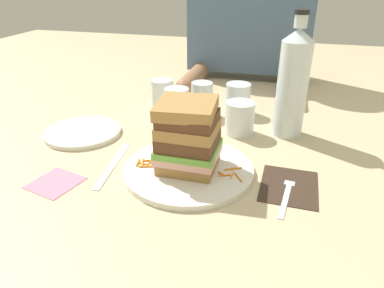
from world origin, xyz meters
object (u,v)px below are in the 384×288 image
at_px(napkin_pink, 55,183).
at_px(empty_tumbler_1, 177,106).
at_px(empty_tumbler_2, 238,99).
at_px(diner_across, 251,9).
at_px(fork, 288,190).
at_px(main_plate, 188,170).
at_px(empty_tumbler_3, 162,95).
at_px(knife, 112,166).
at_px(napkin_dark, 289,185).
at_px(side_plate, 83,132).
at_px(water_bottle, 293,83).
at_px(empty_tumbler_0, 202,99).
at_px(sandwich, 188,137).
at_px(juice_glass, 240,120).

bearing_deg(napkin_pink, empty_tumbler_1, 67.39).
height_order(empty_tumbler_2, diner_across, diner_across).
relative_size(fork, diner_across, 0.30).
height_order(main_plate, empty_tumbler_3, empty_tumbler_3).
bearing_deg(knife, fork, -0.11).
relative_size(napkin_dark, side_plate, 0.71).
relative_size(napkin_dark, diner_across, 0.24).
bearing_deg(water_bottle, diner_across, 108.97).
height_order(water_bottle, empty_tumbler_0, water_bottle).
xyz_separation_m(sandwich, empty_tumbler_0, (-0.05, 0.32, -0.03)).
distance_m(empty_tumbler_2, side_plate, 0.44).
distance_m(empty_tumbler_1, empty_tumbler_2, 0.19).
bearing_deg(diner_across, empty_tumbler_2, -86.58).
xyz_separation_m(sandwich, diner_across, (0.03, 0.73, 0.16)).
height_order(main_plate, empty_tumbler_0, empty_tumbler_0).
height_order(main_plate, knife, main_plate).
relative_size(knife, water_bottle, 0.67).
bearing_deg(empty_tumbler_0, sandwich, -81.28).
bearing_deg(diner_across, sandwich, -92.02).
height_order(empty_tumbler_3, napkin_pink, empty_tumbler_3).
bearing_deg(napkin_dark, side_plate, 168.26).
xyz_separation_m(sandwich, napkin_pink, (-0.24, -0.11, -0.08)).
xyz_separation_m(main_plate, empty_tumbler_1, (-0.10, 0.24, 0.04)).
height_order(juice_glass, empty_tumbler_2, empty_tumbler_2).
xyz_separation_m(knife, empty_tumbler_1, (0.07, 0.26, 0.05)).
distance_m(side_plate, napkin_pink, 0.23).
bearing_deg(sandwich, napkin_dark, 1.29).
height_order(fork, empty_tumbler_2, empty_tumbler_2).
relative_size(empty_tumbler_0, napkin_pink, 1.07).
bearing_deg(empty_tumbler_1, water_bottle, 1.65).
bearing_deg(napkin_pink, main_plate, 23.52).
height_order(main_plate, empty_tumbler_2, empty_tumbler_2).
relative_size(juice_glass, empty_tumbler_3, 0.90).
bearing_deg(sandwich, empty_tumbler_1, 112.20).
height_order(juice_glass, diner_across, diner_across).
distance_m(water_bottle, empty_tumbler_0, 0.26).
height_order(napkin_dark, fork, fork).
bearing_deg(fork, juice_glass, 118.17).
distance_m(sandwich, empty_tumbler_2, 0.36).
xyz_separation_m(napkin_pink, diner_across, (0.27, 0.83, 0.24)).
xyz_separation_m(knife, empty_tumbler_0, (0.12, 0.34, 0.05)).
bearing_deg(diner_across, water_bottle, -71.03).
relative_size(sandwich, diner_across, 0.26).
distance_m(fork, water_bottle, 0.30).
bearing_deg(knife, sandwich, 5.90).
relative_size(knife, empty_tumbler_2, 2.31).
relative_size(empty_tumbler_2, diner_across, 0.16).
bearing_deg(empty_tumbler_1, side_plate, -148.69).
distance_m(main_plate, knife, 0.17).
xyz_separation_m(empty_tumbler_0, napkin_pink, (-0.19, -0.43, -0.05)).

